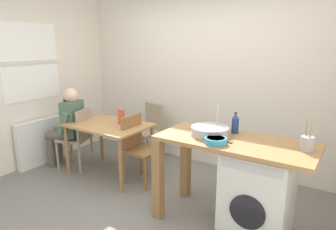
{
  "coord_description": "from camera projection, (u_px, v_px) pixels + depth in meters",
  "views": [
    {
      "loc": [
        1.99,
        -2.28,
        1.83
      ],
      "look_at": [
        0.2,
        0.45,
        1.04
      ],
      "focal_mm": 31.95,
      "sensor_mm": 36.0,
      "label": 1
    }
  ],
  "objects": [
    {
      "name": "dining_table",
      "position": [
        109.0,
        131.0,
        4.13
      ],
      "size": [
        1.1,
        0.76,
        0.74
      ],
      "color": "tan",
      "rests_on": "ground_plane"
    },
    {
      "name": "washing_machine",
      "position": [
        258.0,
        194.0,
        2.85
      ],
      "size": [
        0.6,
        0.61,
        0.86
      ],
      "color": "silver",
      "rests_on": "ground_plane"
    },
    {
      "name": "wall_window_side",
      "position": [
        10.0,
        78.0,
        4.17
      ],
      "size": [
        0.12,
        3.8,
        2.7
      ],
      "color": "silver",
      "rests_on": "ground_plane"
    },
    {
      "name": "seated_person",
      "position": [
        68.0,
        123.0,
        4.4
      ],
      "size": [
        0.56,
        0.54,
        1.2
      ],
      "rotation": [
        0.0,
        0.0,
        1.9
      ],
      "color": "#595651",
      "rests_on": "ground_plane"
    },
    {
      "name": "tap",
      "position": [
        218.0,
        118.0,
        3.13
      ],
      "size": [
        0.02,
        0.02,
        0.28
      ],
      "primitive_type": "cylinder",
      "color": "#B2B2B7",
      "rests_on": "kitchen_counter"
    },
    {
      "name": "chair_spare_by_wall",
      "position": [
        149.0,
        128.0,
        4.73
      ],
      "size": [
        0.48,
        0.48,
        0.9
      ],
      "rotation": [
        0.0,
        0.0,
        2.91
      ],
      "color": "gray",
      "rests_on": "ground_plane"
    },
    {
      "name": "chair_person_seat",
      "position": [
        78.0,
        135.0,
        4.39
      ],
      "size": [
        0.51,
        0.51,
        0.9
      ],
      "rotation": [
        0.0,
        0.0,
        1.9
      ],
      "color": "gray",
      "rests_on": "ground_plane"
    },
    {
      "name": "wall_back",
      "position": [
        204.0,
        76.0,
        4.45
      ],
      "size": [
        4.6,
        0.1,
        2.7
      ],
      "primitive_type": "cube",
      "color": "silver",
      "rests_on": "ground_plane"
    },
    {
      "name": "chair_opposite",
      "position": [
        138.0,
        145.0,
        3.95
      ],
      "size": [
        0.4,
        0.4,
        0.9
      ],
      "rotation": [
        0.0,
        0.0,
        -1.58
      ],
      "color": "olive",
      "rests_on": "ground_plane"
    },
    {
      "name": "kitchen_counter",
      "position": [
        214.0,
        151.0,
        3.02
      ],
      "size": [
        1.5,
        0.68,
        0.92
      ],
      "color": "#9E7042",
      "rests_on": "ground_plane"
    },
    {
      "name": "sink_basin",
      "position": [
        210.0,
        131.0,
        3.0
      ],
      "size": [
        0.38,
        0.38,
        0.09
      ],
      "primitive_type": "cylinder",
      "color": "#9EA0A5",
      "rests_on": "kitchen_counter"
    },
    {
      "name": "vase",
      "position": [
        121.0,
        117.0,
        4.09
      ],
      "size": [
        0.09,
        0.09,
        0.21
      ],
      "primitive_type": "cylinder",
      "color": "#D84C38",
      "rests_on": "dining_table"
    },
    {
      "name": "bottle_tall_green",
      "position": [
        235.0,
        124.0,
        3.06
      ],
      "size": [
        0.07,
        0.07,
        0.22
      ],
      "color": "navy",
      "rests_on": "kitchen_counter"
    },
    {
      "name": "scissors",
      "position": [
        226.0,
        141.0,
        2.82
      ],
      "size": [
        0.15,
        0.06,
        0.01
      ],
      "color": "#B2B2B7",
      "rests_on": "kitchen_counter"
    },
    {
      "name": "radiator",
      "position": [
        42.0,
        142.0,
        4.58
      ],
      "size": [
        0.1,
        0.8,
        0.7
      ],
      "primitive_type": "cube",
      "color": "white",
      "rests_on": "ground_plane"
    },
    {
      "name": "ground_plane",
      "position": [
        131.0,
        211.0,
        3.34
      ],
      "size": [
        5.46,
        5.46,
        0.0
      ],
      "primitive_type": "plane",
      "color": "slate"
    },
    {
      "name": "utensil_crock",
      "position": [
        307.0,
        143.0,
        2.56
      ],
      "size": [
        0.11,
        0.11,
        0.3
      ],
      "color": "gray",
      "rests_on": "kitchen_counter"
    },
    {
      "name": "mixing_bowl",
      "position": [
        216.0,
        140.0,
        2.76
      ],
      "size": [
        0.21,
        0.21,
        0.06
      ],
      "color": "teal",
      "rests_on": "kitchen_counter"
    }
  ]
}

